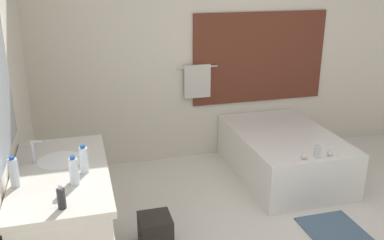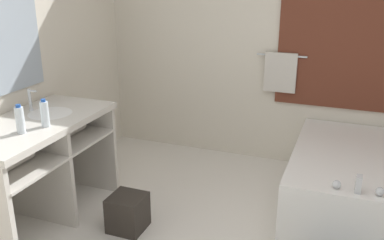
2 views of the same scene
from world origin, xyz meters
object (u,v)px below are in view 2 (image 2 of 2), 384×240
Objects in this scene: bathtub at (355,180)px; waste_bin at (128,213)px; water_bottle_3 at (45,114)px; water_bottle_2 at (20,120)px.

bathtub is 1.91m from waste_bin.
water_bottle_3 reaches higher than bathtub.
bathtub is at bearing 29.82° from waste_bin.
bathtub is 2.70m from water_bottle_2.
water_bottle_3 reaches higher than waste_bin.
water_bottle_2 is at bearing -149.67° from bathtub.
water_bottle_2 is 1.00× the size of water_bottle_3.
water_bottle_2 reaches higher than bathtub.
bathtub is at bearing 27.70° from water_bottle_3.
water_bottle_3 is (-2.18, -1.15, 0.68)m from bathtub.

